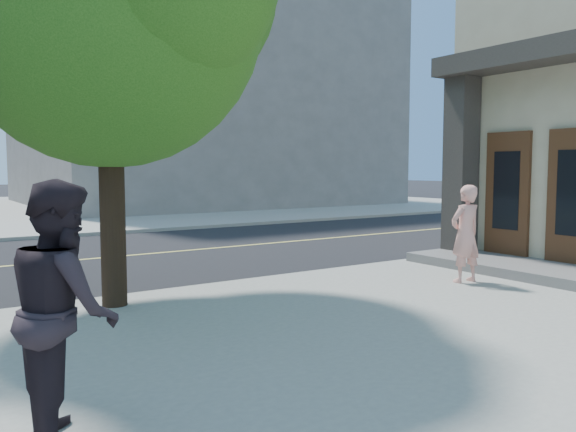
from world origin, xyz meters
TOP-DOWN VIEW (x-y plane):
  - sidewalk_ne at (13.50, 21.50)m, footprint 29.00×25.00m
  - filler_ne at (14.00, 22.00)m, footprint 18.00×16.00m
  - man_on_phone at (7.59, -2.37)m, footprint 0.64×0.45m
  - pedestrian at (0.54, -4.50)m, footprint 0.76×0.95m

SIDE VIEW (x-z plane):
  - sidewalk_ne at x=13.50m, z-range 0.00..0.12m
  - man_on_phone at x=7.59m, z-range 0.12..1.80m
  - pedestrian at x=0.54m, z-range 0.12..2.01m
  - filler_ne at x=14.00m, z-range 0.12..14.12m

